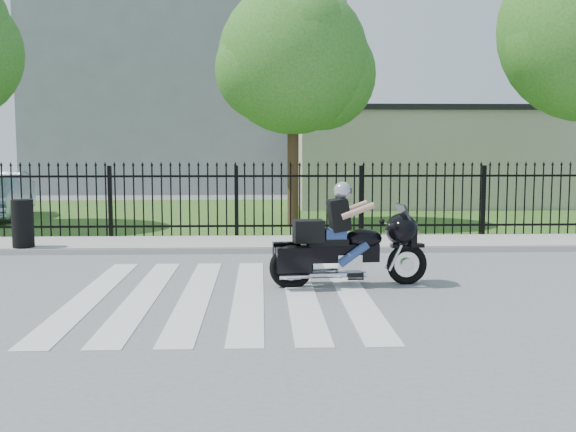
{
  "coord_description": "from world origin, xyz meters",
  "views": [
    {
      "loc": [
        0.6,
        -10.12,
        2.28
      ],
      "look_at": [
        1.08,
        2.06,
        1.0
      ],
      "focal_mm": 42.0,
      "sensor_mm": 36.0,
      "label": 1
    }
  ],
  "objects": [
    {
      "name": "building_tall",
      "position": [
        -3.0,
        26.0,
        6.0
      ],
      "size": [
        15.0,
        10.0,
        12.0
      ],
      "primitive_type": "cube",
      "color": "gray",
      "rests_on": "ground"
    },
    {
      "name": "motorcycle_rider",
      "position": [
        1.96,
        0.65,
        0.71
      ],
      "size": [
        2.63,
        0.96,
        1.74
      ],
      "rotation": [
        0.0,
        0.0,
        0.09
      ],
      "color": "black",
      "rests_on": "ground"
    },
    {
      "name": "iron_fence",
      "position": [
        0.0,
        6.0,
        0.9
      ],
      "size": [
        26.0,
        0.04,
        1.8
      ],
      "color": "black",
      "rests_on": "ground"
    },
    {
      "name": "litter_bin",
      "position": [
        -4.48,
        4.3,
        0.63
      ],
      "size": [
        0.58,
        0.58,
        1.02
      ],
      "primitive_type": "cylinder",
      "rotation": [
        0.0,
        0.0,
        0.37
      ],
      "color": "black",
      "rests_on": "sidewalk"
    },
    {
      "name": "grass_strip",
      "position": [
        0.0,
        12.0,
        0.01
      ],
      "size": [
        40.0,
        12.0,
        0.02
      ],
      "primitive_type": "cube",
      "color": "#2E5B1F",
      "rests_on": "ground"
    },
    {
      "name": "tree_mid",
      "position": [
        1.5,
        9.0,
        4.67
      ],
      "size": [
        4.2,
        4.2,
        6.78
      ],
      "color": "#382316",
      "rests_on": "ground"
    },
    {
      "name": "crosswalk",
      "position": [
        0.0,
        0.0,
        0.01
      ],
      "size": [
        5.0,
        5.5,
        0.01
      ],
      "primitive_type": null,
      "color": "silver",
      "rests_on": "ground"
    },
    {
      "name": "building_low_roof",
      "position": [
        7.0,
        16.0,
        3.6
      ],
      "size": [
        10.2,
        6.2,
        0.2
      ],
      "primitive_type": "cube",
      "color": "black",
      "rests_on": "building_low"
    },
    {
      "name": "ground",
      "position": [
        0.0,
        0.0,
        0.0
      ],
      "size": [
        120.0,
        120.0,
        0.0
      ],
      "primitive_type": "plane",
      "color": "slate",
      "rests_on": "ground"
    },
    {
      "name": "building_low",
      "position": [
        7.0,
        16.0,
        1.75
      ],
      "size": [
        10.0,
        6.0,
        3.5
      ],
      "primitive_type": "cube",
      "color": "beige",
      "rests_on": "ground"
    },
    {
      "name": "sidewalk",
      "position": [
        0.0,
        5.0,
        0.06
      ],
      "size": [
        40.0,
        2.0,
        0.12
      ],
      "primitive_type": "cube",
      "color": "#ADAAA3",
      "rests_on": "ground"
    },
    {
      "name": "curb",
      "position": [
        0.0,
        4.0,
        0.06
      ],
      "size": [
        40.0,
        0.12,
        0.12
      ],
      "primitive_type": "cube",
      "color": "#ADAAA3",
      "rests_on": "ground"
    }
  ]
}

